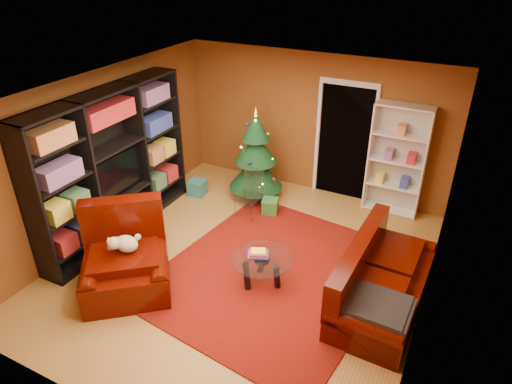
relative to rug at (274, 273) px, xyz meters
The scene contains 18 objects.
floor 0.49m from the rug, behind, with size 5.00×5.50×0.05m, color #A67532.
ceiling 2.66m from the rug, behind, with size 5.00×5.50×0.05m, color silver.
wall_back 3.08m from the rug, 99.97° to the left, with size 5.00×0.05×2.60m, color brown.
wall_left 3.28m from the rug, behind, with size 0.05×5.50×2.60m, color brown.
wall_right 2.41m from the rug, ahead, with size 0.05×5.50×2.60m, color brown.
doorway 2.91m from the rug, 87.58° to the left, with size 1.06×0.60×2.16m, color black, non-canonical shape.
rug is the anchor object (origin of this frame).
media_unit 3.00m from the rug, behind, with size 0.47×3.07×2.35m, color black, non-canonical shape.
christmas_tree 2.47m from the rug, 123.27° to the left, with size 0.99×0.99×1.76m, color #0D3618, non-canonical shape.
gift_box_teal 2.74m from the rug, 146.65° to the left, with size 0.29×0.29×0.29m, color teal.
gift_box_green 1.70m from the rug, 117.12° to the left, with size 0.27×0.27×0.27m, color #2C762B.
gift_box_red 2.77m from the rug, 122.45° to the left, with size 0.23×0.23×0.23m, color maroon.
white_bookshelf 2.94m from the rug, 66.83° to the left, with size 0.93×0.33×2.01m, color white, non-canonical shape.
armchair 2.10m from the rug, 144.54° to the right, with size 1.22×1.22×0.96m, color #380701, non-canonical shape.
dog 2.12m from the rug, 146.05° to the right, with size 0.40×0.30×0.31m, color beige, non-canonical shape.
sofa 1.60m from the rug, ahead, with size 2.09×0.94×0.90m, color #380701, non-canonical shape.
coffee_table 0.35m from the rug, 105.10° to the right, with size 0.87×0.87×0.54m, color gray, non-canonical shape.
acrylic_chair 1.67m from the rug, 130.81° to the left, with size 0.40×0.44×0.79m, color #66605B, non-canonical shape.
Camera 1 is at (2.60, -4.77, 4.24)m, focal length 32.00 mm.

